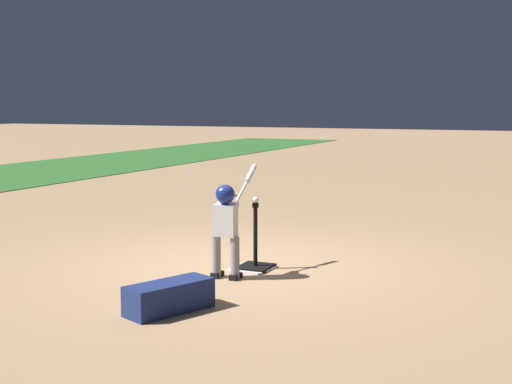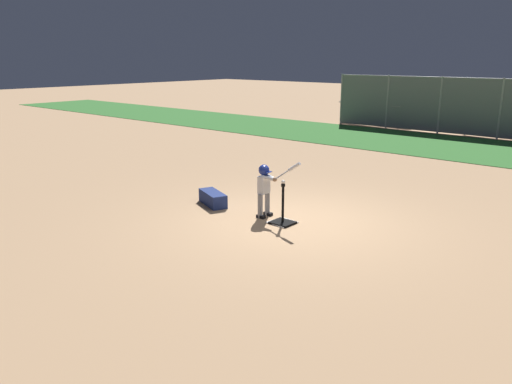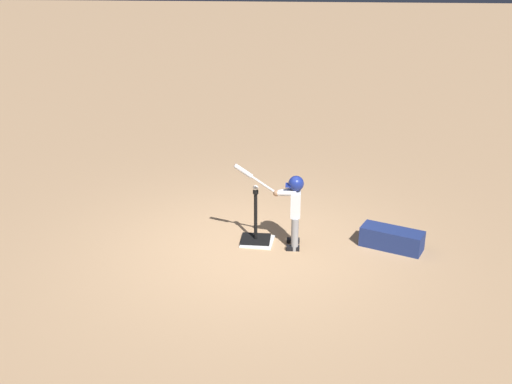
# 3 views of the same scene
# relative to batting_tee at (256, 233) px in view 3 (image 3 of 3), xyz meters

# --- Properties ---
(ground_plane) EXTENTS (90.00, 90.00, 0.00)m
(ground_plane) POSITION_rel_batting_tee_xyz_m (0.10, 0.26, -0.12)
(ground_plane) COLOR tan
(home_plate) EXTENTS (0.47, 0.47, 0.02)m
(home_plate) POSITION_rel_batting_tee_xyz_m (-0.03, 0.03, -0.11)
(home_plate) COLOR white
(home_plate) RESTS_ON ground_plane
(batting_tee) EXTENTS (0.41, 0.37, 0.77)m
(batting_tee) POSITION_rel_batting_tee_xyz_m (0.00, 0.00, 0.00)
(batting_tee) COLOR black
(batting_tee) RESTS_ON ground_plane
(batter_child) EXTENTS (0.94, 0.33, 1.20)m
(batter_child) POSITION_rel_batting_tee_xyz_m (-0.51, 0.11, 0.54)
(batter_child) COLOR gray
(batter_child) RESTS_ON ground_plane
(baseball) EXTENTS (0.07, 0.07, 0.07)m
(baseball) POSITION_rel_batting_tee_xyz_m (-0.00, -0.00, 0.69)
(baseball) COLOR white
(baseball) RESTS_ON batting_tee
(equipment_bag) EXTENTS (0.90, 0.62, 0.28)m
(equipment_bag) POSITION_rel_batting_tee_xyz_m (-1.89, 0.03, 0.02)
(equipment_bag) COLOR navy
(equipment_bag) RESTS_ON ground_plane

